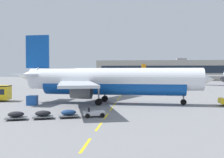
# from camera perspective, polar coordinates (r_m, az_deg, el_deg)

# --- Properties ---
(ground) EXTENTS (400.00, 400.00, 0.00)m
(ground) POSITION_cam_1_polar(r_m,az_deg,el_deg) (66.94, 21.36, -3.26)
(ground) COLOR slate
(apron_paint_markings) EXTENTS (8.00, 93.93, 0.01)m
(apron_paint_markings) POSITION_cam_1_polar(r_m,az_deg,el_deg) (60.85, 1.96, -3.63)
(apron_paint_markings) COLOR yellow
(apron_paint_markings) RESTS_ON ground
(airliner_foreground) EXTENTS (34.81, 34.55, 12.20)m
(airliner_foreground) POSITION_cam_1_polar(r_m,az_deg,el_deg) (45.27, -0.48, -0.43)
(airliner_foreground) COLOR white
(airliner_foreground) RESTS_ON ground
(airliner_far_center) EXTENTS (22.48, 24.34, 9.59)m
(airliner_far_center) POSITION_cam_1_polar(r_m,az_deg,el_deg) (127.97, 4.11, 0.51)
(airliner_far_center) COLOR white
(airliner_far_center) RESTS_ON ground
(baggage_train) EXTENTS (11.45, 5.17, 1.14)m
(baggage_train) POSITION_cam_1_polar(r_m,az_deg,el_deg) (31.92, -12.15, -7.49)
(baggage_train) COLOR silver
(baggage_train) RESTS_ON ground
(uld_cargo_container) EXTENTS (1.77, 1.74, 1.60)m
(uld_cargo_container) POSITION_cam_1_polar(r_m,az_deg,el_deg) (45.29, -17.09, -4.49)
(uld_cargo_container) COLOR #194C9E
(uld_cargo_container) RESTS_ON ground
(terminal_satellite) EXTENTS (83.18, 19.41, 14.24)m
(terminal_satellite) POSITION_cam_1_polar(r_m,az_deg,el_deg) (172.24, 10.85, 1.85)
(terminal_satellite) COLOR #9E998E
(terminal_satellite) RESTS_ON ground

